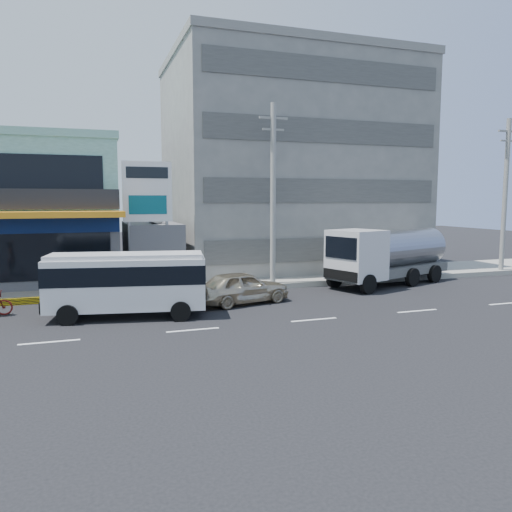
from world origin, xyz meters
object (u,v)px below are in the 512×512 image
at_px(sedan, 242,287).
at_px(billboard, 148,199).
at_px(satellite_dish, 153,222).
at_px(utility_pole_near, 273,195).
at_px(tanker_truck, 386,255).
at_px(shop_building, 7,215).
at_px(minibus, 127,280).
at_px(utility_pole_far, 505,195).
at_px(concrete_building, 288,169).

bearing_deg(sedan, billboard, 22.24).
relative_size(satellite_dish, billboard, 0.22).
xyz_separation_m(utility_pole_near, tanker_truck, (6.49, -1.12, -3.40)).
bearing_deg(satellite_dish, shop_building, 159.79).
bearing_deg(minibus, tanker_truck, 13.13).
bearing_deg(utility_pole_near, sedan, -130.08).
distance_m(minibus, tanker_truck, 15.04).
distance_m(shop_building, minibus, 12.75).
height_order(shop_building, sedan, shop_building).
bearing_deg(utility_pole_far, satellite_dish, 170.71).
bearing_deg(minibus, utility_pole_near, 29.07).
bearing_deg(satellite_dish, billboard, -105.52).
height_order(concrete_building, minibus, concrete_building).
distance_m(satellite_dish, utility_pole_far, 22.35).
bearing_deg(utility_pole_far, sedan, -169.87).
bearing_deg(concrete_building, shop_building, -176.65).
height_order(utility_pole_far, minibus, utility_pole_far).
height_order(utility_pole_near, tanker_truck, utility_pole_near).
bearing_deg(tanker_truck, sedan, -166.43).
bearing_deg(billboard, tanker_truck, -12.65).
xyz_separation_m(concrete_building, utility_pole_near, (-4.00, -7.60, -1.85)).
relative_size(billboard, minibus, 1.04).
distance_m(concrete_building, utility_pole_far, 14.32).
bearing_deg(utility_pole_near, shop_building, 154.94).
relative_size(shop_building, concrete_building, 0.77).
height_order(concrete_building, tanker_truck, concrete_building).
distance_m(billboard, sedan, 7.57).
xyz_separation_m(utility_pole_far, minibus, (-24.15, -4.53, -3.55)).
relative_size(concrete_building, utility_pole_near, 1.60).
distance_m(concrete_building, minibus, 18.00).
xyz_separation_m(concrete_building, utility_pole_far, (12.00, -7.60, -1.85)).
xyz_separation_m(satellite_dish, utility_pole_near, (6.00, -3.60, 1.57)).
bearing_deg(satellite_dish, tanker_truck, -20.68).
height_order(shop_building, tanker_truck, shop_building).
height_order(satellite_dish, utility_pole_near, utility_pole_near).
bearing_deg(billboard, shop_building, 147.68).
bearing_deg(sedan, concrete_building, -45.07).
distance_m(utility_pole_far, sedan, 19.62).
xyz_separation_m(concrete_building, satellite_dish, (-10.00, -4.00, -3.42)).
bearing_deg(concrete_building, billboard, -151.08).
distance_m(utility_pole_near, tanker_truck, 7.42).
xyz_separation_m(satellite_dish, utility_pole_far, (22.00, -3.60, 1.57)).
height_order(utility_pole_far, sedan, utility_pole_far).
relative_size(minibus, sedan, 1.46).
relative_size(utility_pole_far, tanker_truck, 1.17).
bearing_deg(shop_building, minibus, -62.16).
height_order(minibus, sedan, minibus).
bearing_deg(utility_pole_far, utility_pole_near, 180.00).
bearing_deg(utility_pole_far, concrete_building, 147.65).
height_order(shop_building, minibus, shop_building).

